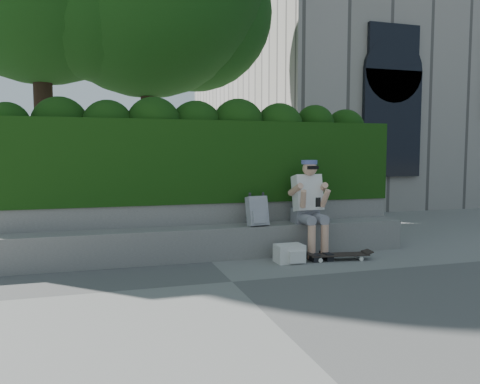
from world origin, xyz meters
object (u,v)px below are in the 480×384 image
object	(u,v)px
skateboard	(339,255)
person	(309,203)
backpack_plaid	(257,211)
backpack_ground	(289,253)

from	to	relation	value
skateboard	person	bearing A→B (deg)	126.72
person	skateboard	size ratio (longest dim) A/B	1.61
person	backpack_plaid	size ratio (longest dim) A/B	3.31
skateboard	backpack_ground	world-z (taller)	backpack_ground
person	backpack_plaid	distance (m)	0.78
backpack_plaid	backpack_ground	bearing A→B (deg)	-61.84
skateboard	backpack_plaid	xyz separation A→B (m)	(-1.01, 0.53, 0.59)
person	backpack_plaid	bearing A→B (deg)	173.94
person	skateboard	distance (m)	0.85
person	skateboard	world-z (taller)	person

